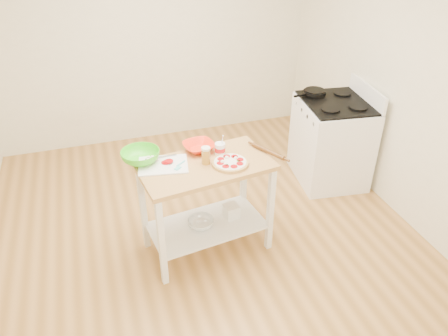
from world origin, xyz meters
TOP-DOWN VIEW (x-y plane):
  - room_shell at (0.00, 0.00)m, footprint 4.04×4.54m
  - prep_island at (-0.01, -0.13)m, footprint 1.17×0.74m
  - gas_stove at (1.65, 0.59)m, footprint 0.79×0.89m
  - skillet at (1.50, 0.83)m, footprint 0.40×0.25m
  - pizza at (0.19, -0.20)m, footprint 0.31×0.31m
  - cutting_board at (-0.35, -0.04)m, footprint 0.45×0.37m
  - spatula at (-0.22, -0.12)m, footprint 0.12×0.13m
  - knife at (-0.38, 0.06)m, footprint 0.27×0.04m
  - orange_bowl at (0.00, 0.11)m, footprint 0.30×0.30m
  - green_bowl at (-0.51, 0.07)m, footprint 0.35×0.35m
  - beer_pint at (0.00, -0.12)m, footprint 0.07×0.07m
  - yogurt_tub at (0.15, -0.02)m, footprint 0.09×0.09m
  - rolling_pin at (0.55, -0.13)m, footprint 0.19×0.33m
  - shelf_glass_bowl at (-0.07, -0.14)m, footprint 0.29×0.29m
  - shelf_bin at (0.24, -0.09)m, footprint 0.14×0.14m

SIDE VIEW (x-z plane):
  - shelf_glass_bowl at x=-0.07m, z-range 0.26..0.33m
  - shelf_bin at x=0.24m, z-range 0.26..0.39m
  - gas_stove at x=1.65m, z-range -0.08..1.03m
  - prep_island at x=-0.01m, z-range 0.19..1.09m
  - cutting_board at x=-0.35m, z-range 0.89..0.93m
  - pizza at x=0.19m, z-range 0.89..0.94m
  - spatula at x=-0.22m, z-range 0.91..0.92m
  - knife at x=-0.38m, z-range 0.91..0.92m
  - rolling_pin at x=0.55m, z-range 0.90..0.94m
  - orange_bowl at x=0.00m, z-range 0.90..0.97m
  - green_bowl at x=-0.51m, z-range 0.90..1.00m
  - yogurt_tub at x=0.15m, z-range 0.86..1.05m
  - skillet at x=1.50m, z-range 0.96..0.99m
  - beer_pint at x=0.00m, z-range 0.90..1.05m
  - room_shell at x=0.00m, z-range -0.02..2.72m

